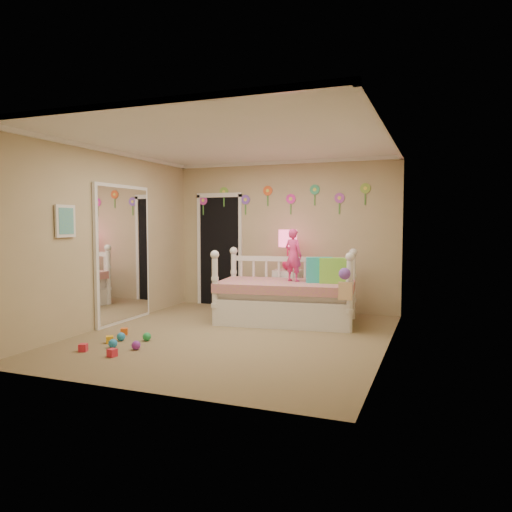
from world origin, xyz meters
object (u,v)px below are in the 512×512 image
at_px(table_lamp, 288,243).
at_px(nightstand, 287,291).
at_px(daybed, 286,286).
at_px(child, 293,255).

bearing_deg(table_lamp, nightstand, -93.58).
bearing_deg(daybed, nightstand, 98.47).
height_order(daybed, nightstand, daybed).
height_order(daybed, child, child).
height_order(daybed, table_lamp, table_lamp).
xyz_separation_m(child, nightstand, (-0.30, 0.67, -0.67)).
height_order(child, nightstand, child).
relative_size(daybed, nightstand, 2.84).
bearing_deg(child, nightstand, -46.36).
relative_size(child, nightstand, 1.10).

